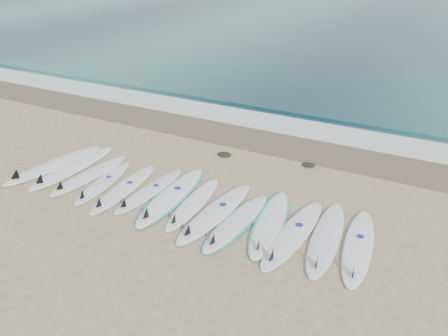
% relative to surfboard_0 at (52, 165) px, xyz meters
% --- Properties ---
extents(ground, '(120.00, 120.00, 0.00)m').
position_rel_surfboard_0_xyz_m(ground, '(3.89, 0.04, -0.06)').
color(ground, tan).
extents(ocean, '(120.00, 55.00, 0.03)m').
position_rel_surfboard_0_xyz_m(ocean, '(3.89, 32.54, -0.05)').
color(ocean, '#215555').
rests_on(ocean, ground).
extents(wet_sand_band, '(120.00, 1.80, 0.01)m').
position_rel_surfboard_0_xyz_m(wet_sand_band, '(3.89, 4.14, -0.06)').
color(wet_sand_band, brown).
rests_on(wet_sand_band, ground).
extents(foam_band, '(120.00, 1.40, 0.04)m').
position_rel_surfboard_0_xyz_m(foam_band, '(3.89, 5.54, -0.04)').
color(foam_band, silver).
rests_on(foam_band, ground).
extents(wave_crest, '(120.00, 1.00, 0.10)m').
position_rel_surfboard_0_xyz_m(wave_crest, '(3.89, 7.04, -0.01)').
color(wave_crest, '#215555').
rests_on(wave_crest, ground).
extents(surfboard_0, '(1.08, 2.96, 0.37)m').
position_rel_surfboard_0_xyz_m(surfboard_0, '(0.00, 0.00, 0.00)').
color(surfboard_0, white).
rests_on(surfboard_0, ground).
extents(surfboard_1, '(0.65, 2.84, 0.36)m').
position_rel_surfboard_0_xyz_m(surfboard_1, '(0.55, 0.10, -0.00)').
color(surfboard_1, white).
rests_on(surfboard_1, ground).
extents(surfboard_2, '(0.68, 2.53, 0.32)m').
position_rel_surfboard_0_xyz_m(surfboard_2, '(1.22, 0.00, -0.01)').
color(surfboard_2, white).
rests_on(surfboard_2, ground).
extents(surfboard_3, '(0.80, 2.34, 0.29)m').
position_rel_surfboard_0_xyz_m(surfboard_3, '(1.78, -0.13, -0.01)').
color(surfboard_3, white).
rests_on(surfboard_3, ground).
extents(surfboard_4, '(0.70, 2.53, 0.32)m').
position_rel_surfboard_0_xyz_m(surfboard_4, '(2.42, -0.16, -0.01)').
color(surfboard_4, white).
rests_on(surfboard_4, ground).
extents(surfboard_5, '(0.63, 2.39, 0.30)m').
position_rel_surfboard_0_xyz_m(surfboard_5, '(3.01, 0.04, -0.01)').
color(surfboard_5, white).
rests_on(surfboard_5, ground).
extents(surfboard_6, '(0.88, 2.92, 0.37)m').
position_rel_surfboard_0_xyz_m(surfboard_6, '(3.60, 0.11, -0.01)').
color(surfboard_6, white).
rests_on(surfboard_6, ground).
extents(surfboard_7, '(0.66, 2.43, 0.31)m').
position_rel_surfboard_0_xyz_m(surfboard_7, '(4.20, 0.04, -0.01)').
color(surfboard_7, white).
rests_on(surfboard_7, ground).
extents(surfboard_8, '(0.79, 2.82, 0.36)m').
position_rel_surfboard_0_xyz_m(surfboard_8, '(4.81, -0.07, -0.00)').
color(surfboard_8, white).
rests_on(surfboard_8, ground).
extents(surfboard_9, '(0.79, 2.53, 0.32)m').
position_rel_surfboard_0_xyz_m(surfboard_9, '(5.38, -0.16, -0.02)').
color(surfboard_9, white).
rests_on(surfboard_9, ground).
extents(surfboard_10, '(1.02, 2.69, 0.33)m').
position_rel_surfboard_0_xyz_m(surfboard_10, '(6.00, 0.14, -0.01)').
color(surfboard_10, white).
rests_on(surfboard_10, ground).
extents(surfboard_11, '(0.77, 2.76, 0.35)m').
position_rel_surfboard_0_xyz_m(surfboard_11, '(6.56, -0.04, -0.00)').
color(surfboard_11, white).
rests_on(surfboard_11, ground).
extents(surfboard_12, '(0.78, 2.71, 0.34)m').
position_rel_surfboard_0_xyz_m(surfboard_12, '(7.18, 0.12, -0.01)').
color(surfboard_12, white).
rests_on(surfboard_12, ground).
extents(surfboard_13, '(0.80, 2.63, 0.33)m').
position_rel_surfboard_0_xyz_m(surfboard_13, '(7.80, 0.15, -0.01)').
color(surfboard_13, white).
rests_on(surfboard_13, ground).
extents(seaweed_near, '(0.40, 0.31, 0.08)m').
position_rel_surfboard_0_xyz_m(seaweed_near, '(3.65, 2.67, -0.03)').
color(seaweed_near, black).
rests_on(seaweed_near, ground).
extents(seaweed_far, '(0.35, 0.27, 0.07)m').
position_rel_surfboard_0_xyz_m(seaweed_far, '(5.90, 3.13, -0.03)').
color(seaweed_far, black).
rests_on(seaweed_far, ground).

